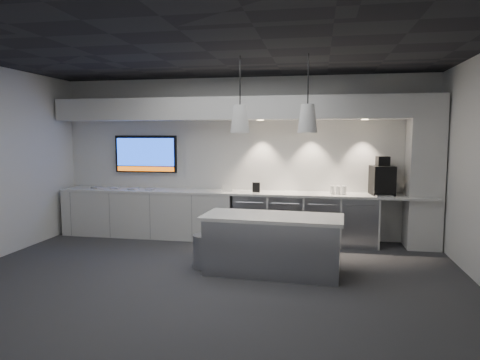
% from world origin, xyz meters
% --- Properties ---
extents(floor, '(7.00, 7.00, 0.00)m').
position_xyz_m(floor, '(0.00, 0.00, 0.00)').
color(floor, '#323234').
rests_on(floor, ground).
extents(ceiling, '(7.00, 7.00, 0.00)m').
position_xyz_m(ceiling, '(0.00, 0.00, 3.00)').
color(ceiling, black).
rests_on(ceiling, wall_back).
extents(wall_back, '(7.00, 0.00, 7.00)m').
position_xyz_m(wall_back, '(0.00, 2.50, 1.50)').
color(wall_back, silver).
rests_on(wall_back, floor).
extents(wall_front, '(7.00, 0.00, 7.00)m').
position_xyz_m(wall_front, '(0.00, -2.50, 1.50)').
color(wall_front, silver).
rests_on(wall_front, floor).
extents(back_counter, '(6.80, 0.65, 0.04)m').
position_xyz_m(back_counter, '(0.00, 2.17, 0.88)').
color(back_counter, white).
rests_on(back_counter, left_base_cabinets).
extents(left_base_cabinets, '(3.30, 0.63, 0.86)m').
position_xyz_m(left_base_cabinets, '(-1.75, 2.17, 0.43)').
color(left_base_cabinets, silver).
rests_on(left_base_cabinets, floor).
extents(fridge_unit_a, '(0.60, 0.61, 0.85)m').
position_xyz_m(fridge_unit_a, '(0.25, 2.17, 0.42)').
color(fridge_unit_a, '#92949A').
rests_on(fridge_unit_a, floor).
extents(fridge_unit_b, '(0.60, 0.61, 0.85)m').
position_xyz_m(fridge_unit_b, '(0.88, 2.17, 0.42)').
color(fridge_unit_b, '#92949A').
rests_on(fridge_unit_b, floor).
extents(fridge_unit_c, '(0.60, 0.61, 0.85)m').
position_xyz_m(fridge_unit_c, '(1.51, 2.17, 0.42)').
color(fridge_unit_c, '#92949A').
rests_on(fridge_unit_c, floor).
extents(fridge_unit_d, '(0.60, 0.61, 0.85)m').
position_xyz_m(fridge_unit_d, '(2.14, 2.17, 0.42)').
color(fridge_unit_d, '#92949A').
rests_on(fridge_unit_d, floor).
extents(backsplash, '(4.60, 0.03, 1.30)m').
position_xyz_m(backsplash, '(1.20, 2.48, 1.55)').
color(backsplash, silver).
rests_on(backsplash, wall_back).
extents(soffit, '(6.90, 0.60, 0.40)m').
position_xyz_m(soffit, '(0.00, 2.20, 2.40)').
color(soffit, silver).
rests_on(soffit, wall_back).
extents(column, '(0.55, 0.55, 2.60)m').
position_xyz_m(column, '(3.20, 2.20, 1.30)').
color(column, silver).
rests_on(column, floor).
extents(wall_tv, '(1.25, 0.07, 0.72)m').
position_xyz_m(wall_tv, '(-1.90, 2.45, 1.56)').
color(wall_tv, black).
rests_on(wall_tv, wall_back).
extents(island, '(1.98, 0.94, 0.82)m').
position_xyz_m(island, '(0.82, 0.38, 0.41)').
color(island, '#92949A').
rests_on(island, floor).
extents(bin, '(0.42, 0.42, 0.48)m').
position_xyz_m(bin, '(-0.18, 0.45, 0.24)').
color(bin, '#92949A').
rests_on(bin, floor).
extents(coffee_machine, '(0.42, 0.57, 0.67)m').
position_xyz_m(coffee_machine, '(2.52, 2.20, 1.17)').
color(coffee_machine, black).
rests_on(coffee_machine, back_counter).
extents(sign_black, '(0.14, 0.04, 0.18)m').
position_xyz_m(sign_black, '(0.34, 2.12, 0.99)').
color(sign_black, black).
rests_on(sign_black, back_counter).
extents(sign_white, '(0.18, 0.07, 0.14)m').
position_xyz_m(sign_white, '(-0.20, 2.11, 0.97)').
color(sign_white, white).
rests_on(sign_white, back_counter).
extents(cup_cluster, '(0.27, 0.17, 0.15)m').
position_xyz_m(cup_cluster, '(1.78, 2.14, 0.97)').
color(cup_cluster, white).
rests_on(cup_cluster, back_counter).
extents(tray_a, '(0.19, 0.19, 0.02)m').
position_xyz_m(tray_a, '(-2.82, 2.17, 0.91)').
color(tray_a, '#A7A7A7').
rests_on(tray_a, back_counter).
extents(tray_b, '(0.18, 0.18, 0.02)m').
position_xyz_m(tray_b, '(-2.41, 2.11, 0.91)').
color(tray_b, '#A7A7A7').
rests_on(tray_b, back_counter).
extents(tray_c, '(0.18, 0.18, 0.02)m').
position_xyz_m(tray_c, '(-2.02, 2.10, 0.91)').
color(tray_c, '#A7A7A7').
rests_on(tray_c, back_counter).
extents(tray_d, '(0.17, 0.17, 0.02)m').
position_xyz_m(tray_d, '(-1.69, 2.10, 0.91)').
color(tray_d, '#A7A7A7').
rests_on(tray_d, back_counter).
extents(pendant_left, '(0.27, 0.27, 1.08)m').
position_xyz_m(pendant_left, '(0.36, 0.38, 2.15)').
color(pendant_left, silver).
rests_on(pendant_left, ceiling).
extents(pendant_right, '(0.27, 0.27, 1.08)m').
position_xyz_m(pendant_right, '(1.28, 0.38, 2.15)').
color(pendant_right, silver).
rests_on(pendant_right, ceiling).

